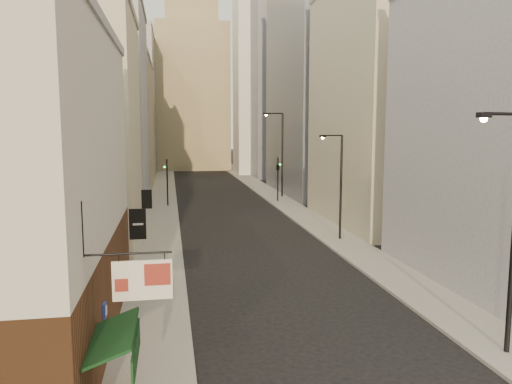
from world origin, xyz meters
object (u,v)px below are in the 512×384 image
at_px(clock_tower, 192,80).
at_px(traffic_light_left, 167,175).
at_px(streetlamp_far, 281,150).
at_px(streetlamp_near, 511,221).
at_px(streetlamp_mid, 339,181).
at_px(white_tower, 258,68).
at_px(traffic_light_right, 278,168).

xyz_separation_m(clock_tower, traffic_light_left, (-4.99, -49.94, -14.29)).
relative_size(clock_tower, streetlamp_far, 4.52).
relative_size(streetlamp_near, traffic_light_left, 1.75).
bearing_deg(streetlamp_far, traffic_light_left, -179.61).
bearing_deg(streetlamp_mid, white_tower, 66.81).
distance_m(clock_tower, streetlamp_near, 88.19).
height_order(clock_tower, streetlamp_mid, clock_tower).
xyz_separation_m(clock_tower, streetlamp_mid, (7.31, -68.14, -13.21)).
bearing_deg(clock_tower, traffic_light_right, -81.77).
bearing_deg(streetlamp_far, white_tower, 65.93).
relative_size(clock_tower, traffic_light_right, 8.98).
height_order(streetlamp_near, traffic_light_right, streetlamp_near).
distance_m(white_tower, traffic_light_right, 37.97).
bearing_deg(streetlamp_mid, clock_tower, 76.83).
xyz_separation_m(white_tower, traffic_light_left, (-15.99, -35.94, -15.26)).
bearing_deg(streetlamp_near, traffic_light_right, 72.55).
distance_m(streetlamp_far, traffic_light_left, 14.05).
xyz_separation_m(white_tower, streetlamp_mid, (-3.69, -54.14, -14.18)).
height_order(white_tower, traffic_light_right, white_tower).
bearing_deg(streetlamp_far, traffic_light_right, -125.95).
bearing_deg(streetlamp_far, clock_tower, 81.33).
bearing_deg(streetlamp_mid, traffic_light_right, 71.47).
distance_m(streetlamp_mid, traffic_light_left, 22.00).
distance_m(traffic_light_left, traffic_light_right, 12.11).
relative_size(clock_tower, white_tower, 1.08).
xyz_separation_m(streetlamp_mid, streetlamp_far, (0.79, 22.76, 1.25)).
relative_size(streetlamp_near, streetlamp_far, 0.88).
distance_m(streetlamp_near, traffic_light_left, 39.00).
bearing_deg(white_tower, traffic_light_right, -96.47).
xyz_separation_m(clock_tower, white_tower, (11.00, -14.00, 0.97)).
bearing_deg(traffic_light_right, white_tower, -77.78).
bearing_deg(clock_tower, streetlamp_far, -79.88).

